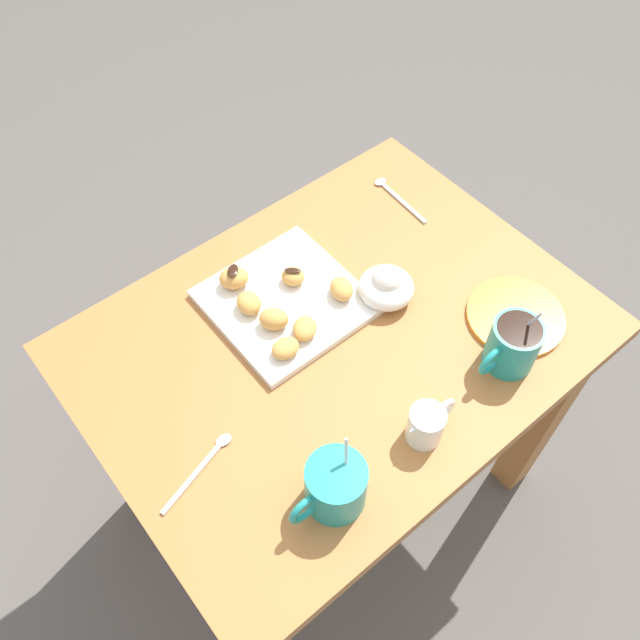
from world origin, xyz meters
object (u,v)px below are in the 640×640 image
object	(u,v)px
pastry_plate_square	(286,301)
ice_cream_bowl	(386,286)
beignet_3	(234,278)
beignet_1	(293,276)
coffee_mug_teal_right	(335,486)
saucer_orange_left	(516,317)
beignet_0	(285,348)
dining_table	(335,378)
coffee_mug_teal_left	(513,344)
beignet_4	(274,319)
beignet_6	(305,328)
cream_pitcher_white	(427,424)
beignet_2	(249,303)
beignet_5	(342,289)

from	to	relation	value
pastry_plate_square	ice_cream_bowl	xyz separation A→B (m)	(-0.16, 0.11, 0.03)
beignet_3	beignet_1	bearing A→B (deg)	144.17
coffee_mug_teal_right	beignet_3	world-z (taller)	coffee_mug_teal_right
coffee_mug_teal_right	beignet_1	distance (m)	0.43
saucer_orange_left	beignet_0	xyz separation A→B (m)	(0.39, -0.20, 0.03)
dining_table	coffee_mug_teal_left	bearing A→B (deg)	130.27
ice_cream_bowl	beignet_4	size ratio (longest dim) A/B	1.98
coffee_mug_teal_right	beignet_6	size ratio (longest dim) A/B	2.83
cream_pitcher_white	coffee_mug_teal_right	bearing A→B (deg)	-3.20
beignet_2	beignet_1	bearing A→B (deg)	179.68
cream_pitcher_white	beignet_0	distance (m)	0.28
saucer_orange_left	coffee_mug_teal_right	bearing A→B (deg)	6.09
beignet_0	beignet_1	size ratio (longest dim) A/B	1.17
saucer_orange_left	cream_pitcher_white	bearing A→B (deg)	11.71
saucer_orange_left	beignet_5	bearing A→B (deg)	-46.91
beignet_4	saucer_orange_left	bearing A→B (deg)	144.24
beignet_0	beignet_2	world-z (taller)	beignet_2
beignet_4	beignet_5	world-z (taller)	beignet_4
dining_table	beignet_4	world-z (taller)	beignet_4
cream_pitcher_white	beignet_0	xyz separation A→B (m)	(0.08, -0.26, -0.01)
coffee_mug_teal_left	beignet_6	world-z (taller)	coffee_mug_teal_left
beignet_0	beignet_6	distance (m)	0.05
saucer_orange_left	beignet_2	world-z (taller)	beignet_2
beignet_2	pastry_plate_square	bearing A→B (deg)	160.08
coffee_mug_teal_left	saucer_orange_left	bearing A→B (deg)	-148.61
cream_pitcher_white	beignet_4	bearing A→B (deg)	-78.73
beignet_4	beignet_6	xyz separation A→B (m)	(-0.03, 0.05, -0.01)
beignet_2	beignet_6	world-z (taller)	beignet_2
dining_table	beignet_4	distance (m)	0.22
beignet_5	coffee_mug_teal_right	bearing A→B (deg)	48.03
beignet_1	beignet_3	xyz separation A→B (m)	(0.09, -0.07, 0.00)
beignet_2	beignet_3	world-z (taller)	beignet_3
beignet_1	beignet_3	world-z (taller)	beignet_3
coffee_mug_teal_left	beignet_4	distance (m)	0.42
coffee_mug_teal_right	beignet_0	distance (m)	0.27
cream_pitcher_white	beignet_6	world-z (taller)	cream_pitcher_white
coffee_mug_teal_right	beignet_0	bearing A→B (deg)	-111.67
beignet_1	coffee_mug_teal_right	bearing A→B (deg)	60.57
coffee_mug_teal_left	ice_cream_bowl	size ratio (longest dim) A/B	1.44
beignet_3	beignet_0	bearing A→B (deg)	84.00
pastry_plate_square	coffee_mug_teal_right	xyz separation A→B (m)	(0.17, 0.35, 0.04)
beignet_3	beignet_6	distance (m)	0.18
beignet_4	beignet_0	bearing A→B (deg)	71.74
beignet_2	beignet_4	bearing A→B (deg)	102.03
saucer_orange_left	beignet_5	xyz separation A→B (m)	(0.22, -0.24, 0.03)
ice_cream_bowl	pastry_plate_square	bearing A→B (deg)	-34.39
dining_table	beignet_5	bearing A→B (deg)	-135.77
beignet_0	beignet_6	bearing A→B (deg)	-167.50
ice_cream_bowl	beignet_3	size ratio (longest dim) A/B	1.89
beignet_2	dining_table	bearing A→B (deg)	124.02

